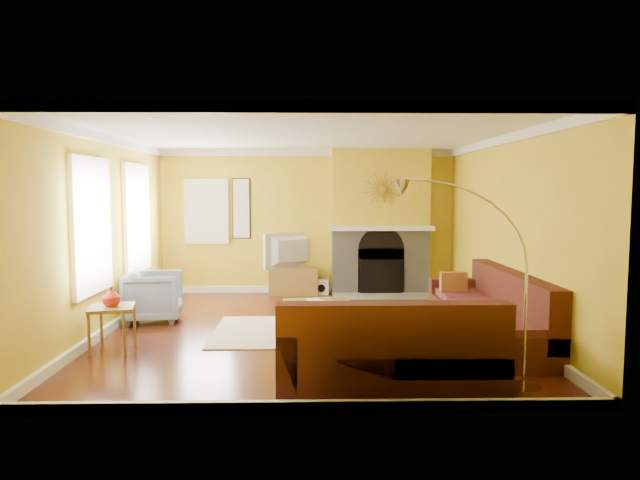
{
  "coord_description": "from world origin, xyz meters",
  "views": [
    {
      "loc": [
        0.01,
        -7.78,
        1.94
      ],
      "look_at": [
        0.18,
        0.4,
        1.23
      ],
      "focal_mm": 32.0,
      "sensor_mm": 36.0,
      "label": 1
    }
  ],
  "objects_px": {
    "sectional_sofa": "(408,313)",
    "side_table": "(112,329)",
    "armchair": "(154,297)",
    "coffee_table": "(319,316)",
    "arc_lamp": "(469,288)",
    "media_console": "(294,281)"
  },
  "relations": [
    {
      "from": "sectional_sofa",
      "to": "side_table",
      "type": "relative_size",
      "value": 6.23
    },
    {
      "from": "sectional_sofa",
      "to": "arc_lamp",
      "type": "height_order",
      "value": "arc_lamp"
    },
    {
      "from": "sectional_sofa",
      "to": "arc_lamp",
      "type": "distance_m",
      "value": 1.64
    },
    {
      "from": "armchair",
      "to": "side_table",
      "type": "bearing_deg",
      "value": 170.87
    },
    {
      "from": "armchair",
      "to": "arc_lamp",
      "type": "xyz_separation_m",
      "value": [
        3.82,
        -3.08,
        0.65
      ]
    },
    {
      "from": "media_console",
      "to": "arc_lamp",
      "type": "xyz_separation_m",
      "value": [
        1.8,
        -5.22,
        0.77
      ]
    },
    {
      "from": "sectional_sofa",
      "to": "side_table",
      "type": "height_order",
      "value": "sectional_sofa"
    },
    {
      "from": "side_table",
      "to": "sectional_sofa",
      "type": "bearing_deg",
      "value": 0.88
    },
    {
      "from": "sectional_sofa",
      "to": "side_table",
      "type": "bearing_deg",
      "value": -179.12
    },
    {
      "from": "sectional_sofa",
      "to": "armchair",
      "type": "bearing_deg",
      "value": 155.95
    },
    {
      "from": "coffee_table",
      "to": "side_table",
      "type": "relative_size",
      "value": 1.67
    },
    {
      "from": "coffee_table",
      "to": "side_table",
      "type": "height_order",
      "value": "side_table"
    },
    {
      "from": "sectional_sofa",
      "to": "coffee_table",
      "type": "bearing_deg",
      "value": 136.14
    },
    {
      "from": "media_console",
      "to": "side_table",
      "type": "height_order",
      "value": "side_table"
    },
    {
      "from": "coffee_table",
      "to": "armchair",
      "type": "relative_size",
      "value": 1.15
    },
    {
      "from": "coffee_table",
      "to": "armchair",
      "type": "xyz_separation_m",
      "value": [
        -2.45,
        0.54,
        0.19
      ]
    },
    {
      "from": "sectional_sofa",
      "to": "armchair",
      "type": "xyz_separation_m",
      "value": [
        -3.52,
        1.57,
        -0.08
      ]
    },
    {
      "from": "armchair",
      "to": "side_table",
      "type": "relative_size",
      "value": 1.46
    },
    {
      "from": "side_table",
      "to": "arc_lamp",
      "type": "bearing_deg",
      "value": -20.57
    },
    {
      "from": "media_console",
      "to": "arc_lamp",
      "type": "height_order",
      "value": "arc_lamp"
    },
    {
      "from": "sectional_sofa",
      "to": "armchair",
      "type": "relative_size",
      "value": 4.28
    },
    {
      "from": "coffee_table",
      "to": "side_table",
      "type": "distance_m",
      "value": 2.73
    }
  ]
}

